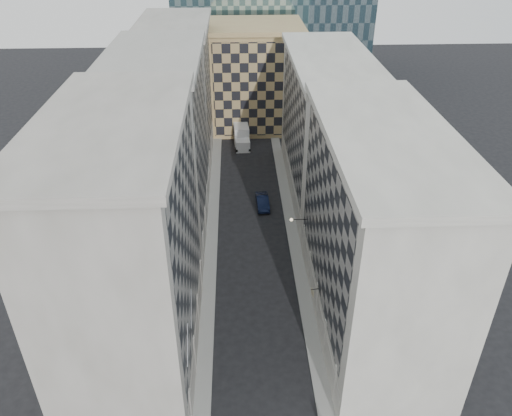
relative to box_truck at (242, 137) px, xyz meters
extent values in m
cube|color=#989993|center=(-4.38, -28.24, -1.40)|extent=(1.50, 100.00, 0.15)
cube|color=#989993|center=(6.12, -28.24, -1.40)|extent=(1.50, 100.00, 0.15)
cube|color=gray|center=(-10.13, -47.24, 10.02)|extent=(10.00, 22.00, 23.00)
cube|color=gray|center=(-5.25, -47.24, 11.52)|extent=(0.25, 19.36, 18.00)
cube|color=gray|center=(-5.33, -47.24, 0.12)|extent=(0.45, 21.12, 3.20)
cube|color=gray|center=(-10.13, -47.24, 21.87)|extent=(10.80, 22.80, 0.70)
cylinder|color=gray|center=(-5.48, -55.49, 0.72)|extent=(0.90, 0.90, 4.40)
cylinder|color=gray|center=(-5.48, -49.99, 0.72)|extent=(0.90, 0.90, 4.40)
cylinder|color=gray|center=(-5.48, -44.49, 0.72)|extent=(0.90, 0.90, 4.40)
cylinder|color=gray|center=(-5.48, -38.99, 0.72)|extent=(0.90, 0.90, 4.40)
cube|color=#9A988F|center=(-10.13, -25.24, 9.52)|extent=(10.00, 22.00, 22.00)
cube|color=gray|center=(-5.25, -25.24, 11.02)|extent=(0.25, 19.36, 17.00)
cube|color=#9A988F|center=(-5.33, -25.24, 0.12)|extent=(0.45, 21.12, 3.20)
cube|color=#9A988F|center=(-10.13, -25.24, 20.87)|extent=(10.80, 22.80, 0.70)
cylinder|color=#9A988F|center=(-5.48, -33.49, 0.72)|extent=(0.90, 0.90, 4.40)
cylinder|color=#9A988F|center=(-5.48, -27.99, 0.72)|extent=(0.90, 0.90, 4.40)
cylinder|color=#9A988F|center=(-5.48, -22.49, 0.72)|extent=(0.90, 0.90, 4.40)
cylinder|color=#9A988F|center=(-5.48, -16.99, 0.72)|extent=(0.90, 0.90, 4.40)
cube|color=gray|center=(-10.13, -3.24, 9.02)|extent=(10.00, 22.00, 21.00)
cube|color=gray|center=(-5.25, -3.24, 10.52)|extent=(0.25, 19.36, 16.00)
cube|color=gray|center=(-5.33, -3.24, 0.12)|extent=(0.45, 21.12, 3.20)
cube|color=gray|center=(-10.13, -3.24, 19.87)|extent=(10.80, 22.80, 0.70)
cylinder|color=gray|center=(-5.48, -11.49, 0.72)|extent=(0.90, 0.90, 4.40)
cylinder|color=gray|center=(-5.48, -5.99, 0.72)|extent=(0.90, 0.90, 4.40)
cylinder|color=gray|center=(-5.48, -0.49, 0.72)|extent=(0.90, 0.90, 4.40)
cylinder|color=gray|center=(-5.48, 5.01, 0.72)|extent=(0.90, 0.90, 4.40)
cube|color=#ACA89D|center=(11.87, -43.24, 8.52)|extent=(10.00, 26.00, 20.00)
cube|color=gray|center=(6.99, -43.24, 10.02)|extent=(0.25, 22.88, 15.00)
cube|color=#ACA89D|center=(7.07, -43.24, 0.12)|extent=(0.45, 24.96, 3.20)
cube|color=#ACA89D|center=(11.87, -43.24, 18.87)|extent=(10.80, 26.80, 0.70)
cylinder|color=#ACA89D|center=(7.22, -53.64, 0.72)|extent=(0.90, 0.90, 4.40)
cylinder|color=#ACA89D|center=(7.22, -48.44, 0.72)|extent=(0.90, 0.90, 4.40)
cylinder|color=#ACA89D|center=(7.22, -43.24, 0.72)|extent=(0.90, 0.90, 4.40)
cylinder|color=#ACA89D|center=(7.22, -38.04, 0.72)|extent=(0.90, 0.90, 4.40)
cylinder|color=#ACA89D|center=(7.22, -32.84, 0.72)|extent=(0.90, 0.90, 4.40)
cube|color=#ACA89D|center=(11.87, -16.24, 8.02)|extent=(10.00, 28.00, 19.00)
cube|color=gray|center=(6.99, -16.24, 9.52)|extent=(0.25, 24.64, 14.00)
cube|color=#ACA89D|center=(7.07, -16.24, 0.12)|extent=(0.45, 26.88, 3.20)
cube|color=#ACA89D|center=(11.87, -16.24, 17.87)|extent=(10.80, 28.80, 0.70)
cube|color=tan|center=(2.87, 9.76, 7.52)|extent=(16.00, 14.00, 18.00)
cube|color=tan|center=(2.87, 2.66, 7.52)|extent=(15.20, 0.25, 16.50)
cube|color=tan|center=(2.87, 9.76, 16.92)|extent=(16.80, 14.80, 0.80)
cube|color=#2C2722|center=(0.87, 23.76, 12.52)|extent=(6.00, 6.00, 28.00)
cylinder|color=gray|center=(-5.03, -54.24, 6.52)|extent=(0.10, 2.33, 2.33)
cylinder|color=gray|center=(-5.03, -50.24, 6.52)|extent=(0.10, 2.33, 2.33)
cylinder|color=black|center=(5.97, -34.24, 4.72)|extent=(1.80, 0.08, 0.08)
sphere|color=#FFE5B2|center=(5.07, -34.24, 4.72)|extent=(0.36, 0.36, 0.36)
cube|color=silver|center=(0.12, -2.06, -0.49)|extent=(2.56, 2.77, 1.97)
cube|color=silver|center=(-0.05, 0.78, 0.22)|extent=(2.75, 4.09, 3.40)
cylinder|color=black|center=(-0.92, -3.00, -0.99)|extent=(0.39, 1.00, 0.99)
cylinder|color=black|center=(1.26, -2.88, -0.99)|extent=(0.39, 1.00, 0.99)
cylinder|color=black|center=(-1.22, 2.03, -0.99)|extent=(0.39, 1.00, 0.99)
cylinder|color=black|center=(0.97, 2.16, -0.99)|extent=(0.39, 1.00, 0.99)
imported|color=black|center=(2.55, -21.08, -0.69)|extent=(1.90, 4.86, 1.58)
cylinder|color=black|center=(6.47, -43.91, 2.73)|extent=(0.82, 0.19, 0.06)
cube|color=#BCB089|center=(6.27, -43.91, 2.32)|extent=(0.17, 0.72, 0.72)
camera|label=1|loc=(-0.96, -81.39, 35.33)|focal=35.00mm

